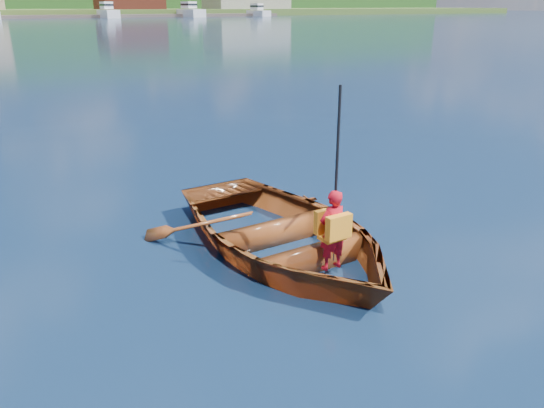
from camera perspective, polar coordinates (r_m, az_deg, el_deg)
name	(u,v)px	position (r m, az deg, el deg)	size (l,w,h in m)	color
ground	(216,250)	(7.43, -6.02, -4.89)	(600.00, 600.00, 0.00)	#153049
rowboat	(282,232)	(7.22, 1.04, -3.06)	(3.17, 4.33, 0.87)	brown
child_paddler	(332,228)	(6.50, 6.52, -2.60)	(0.38, 0.35, 2.23)	red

